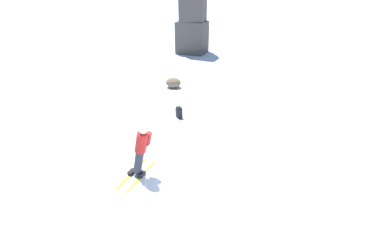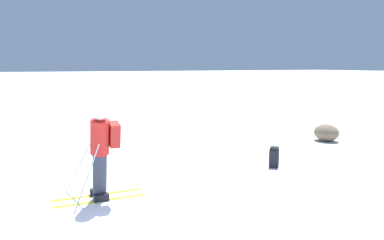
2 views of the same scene
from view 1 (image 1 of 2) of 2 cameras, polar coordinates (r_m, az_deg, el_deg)
The scene contains 5 objects.
ground_plane at distance 9.35m, azimuth -3.26°, elevation -12.05°, with size 300.00×300.00×0.00m, color white.
skier at distance 9.21m, azimuth -9.70°, elevation -5.26°, with size 1.29×1.77×1.87m.
rock_pillar at distance 24.96m, azimuth 0.06°, elevation 19.39°, with size 2.26×1.99×7.16m.
spare_backpack at distance 13.35m, azimuth -2.49°, elevation 1.44°, with size 0.37×0.37×0.50m.
exposed_boulder_0 at distance 17.12m, azimuth -3.59°, elevation 7.11°, with size 0.88×0.75×0.57m, color #7A664C.
Camera 1 is at (3.03, -6.76, 5.71)m, focal length 28.00 mm.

